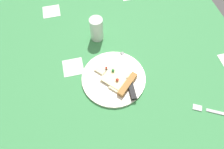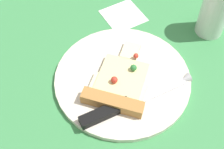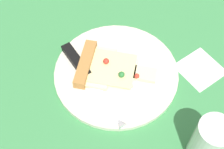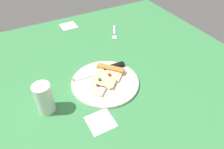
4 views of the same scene
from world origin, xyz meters
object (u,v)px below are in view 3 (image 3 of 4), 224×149
(pizza_slice, at_px, (105,68))
(knife, at_px, (86,75))
(plate, at_px, (116,73))
(drinking_glass, at_px, (209,143))

(pizza_slice, bearing_deg, knife, -53.96)
(plate, distance_m, knife, 0.07)
(knife, height_order, drinking_glass, drinking_glass)
(pizza_slice, bearing_deg, plate, 90.33)
(knife, bearing_deg, pizza_slice, 171.73)
(pizza_slice, distance_m, knife, 0.04)
(pizza_slice, height_order, knife, pizza_slice)
(plate, distance_m, pizza_slice, 0.03)
(plate, bearing_deg, pizza_slice, -136.84)
(drinking_glass, bearing_deg, plate, -174.58)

